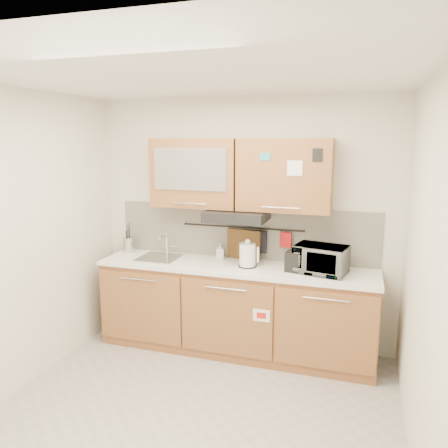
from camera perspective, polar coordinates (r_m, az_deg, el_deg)
The scene contains 21 objects.
floor at distance 3.80m, azimuth -4.10°, elevation -23.83°, with size 3.20×3.20×0.00m, color #9E9993.
ceiling at distance 3.15m, azimuth -4.77°, elevation 18.82°, with size 3.20×3.20×0.00m, color white.
wall_back at distance 4.63m, azimuth 2.54°, elevation 0.15°, with size 3.20×3.20×0.00m, color silver.
wall_left at distance 4.10m, azimuth -25.63°, elevation -2.34°, with size 3.00×3.00×0.00m, color silver.
wall_right at distance 3.05m, azimuth 24.93°, elevation -6.62°, with size 3.00×3.00×0.00m, color silver.
base_cabinet at distance 4.60m, azimuth 1.43°, elevation -11.55°, with size 2.80×0.64×0.88m.
countertop at distance 4.43m, azimuth 1.45°, elevation -5.65°, with size 2.82×0.62×0.04m, color white.
backsplash at distance 4.64m, azimuth 2.50°, elevation -1.09°, with size 2.80×0.02×0.56m, color silver.
upper_cabinets at distance 4.39m, azimuth 1.94°, elevation 6.56°, with size 1.82×0.37×0.70m.
range_hood at distance 4.37m, azimuth 1.70°, elevation 1.11°, with size 0.60×0.46×0.10m, color black.
sink at distance 4.74m, azimuth -8.42°, elevation -4.36°, with size 0.42×0.40×0.26m.
utensil_rail at distance 4.59m, azimuth 2.38°, elevation -0.45°, with size 0.02×0.02×1.30m, color black.
utensil_crock at distance 5.05m, azimuth -12.33°, elevation -2.59°, with size 0.16×0.16×0.33m.
kettle at distance 4.35m, azimuth 3.11°, elevation -4.15°, with size 0.21×0.20×0.29m.
toaster at distance 4.25m, azimuth 9.87°, elevation -4.87°, with size 0.28×0.19×0.20m.
microwave at distance 4.25m, azimuth 12.53°, elevation -4.52°, with size 0.48×0.32×0.26m, color #999999.
soap_bottle at distance 4.64m, azimuth -0.52°, elevation -3.52°, with size 0.08×0.08×0.17m, color #999999.
cutting_board at distance 4.63m, azimuth 2.57°, elevation -3.56°, with size 0.37×0.03×0.46m, color brown.
oven_mitt at distance 4.58m, azimuth 3.63°, elevation -2.07°, with size 0.12×0.03×0.21m, color navy.
dark_pouch at distance 4.56m, azimuth 4.68°, elevation -2.31°, with size 0.15×0.04×0.23m, color black.
pot_holder at distance 4.50m, azimuth 8.06°, elevation -2.06°, with size 0.13×0.02×0.16m, color #B01717.
Camera 1 is at (1.18, -2.89, 2.17)m, focal length 35.00 mm.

